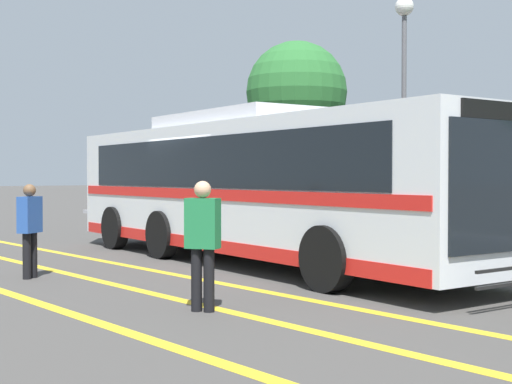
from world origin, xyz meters
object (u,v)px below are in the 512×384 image
Objects in this scene: parked_car_2 at (420,218)px; transit_bus at (256,184)px; parked_car_1 at (277,209)px; pedestrian_0 at (30,225)px; street_lamp at (404,60)px; parked_car_0 at (158,202)px; pedestrian_1 at (203,238)px; tree_0 at (296,92)px.

transit_bus is at bearing 173.31° from parked_car_2.
parked_car_1 is 10.35m from pedestrian_0.
parked_car_2 is at bearing -176.94° from transit_bus.
parked_car_0 is at bearing -169.05° from street_lamp.
parked_car_1 reaches higher than parked_car_0.
pedestrian_0 reaches higher than parked_car_2.
pedestrian_1 reaches higher than parked_car_0.
pedestrian_1 is 16.54m from tree_0.
pedestrian_0 is 0.96× the size of pedestrian_1.
street_lamp is (2.94, 2.25, 4.29)m from parked_car_1.
tree_0 is at bearing -62.46° from parked_car_0.
parked_car_2 is 5.44m from street_lamp.
tree_0 reaches higher than parked_car_1.
street_lamp is at bearing -158.68° from transit_bus.
transit_bus is 5.21m from pedestrian_1.
tree_0 is at bearing -79.39° from pedestrian_1.
parked_car_0 is 18.15m from pedestrian_1.
street_lamp reaches higher than parked_car_2.
transit_bus is at bearing -79.36° from pedestrian_1.
pedestrian_0 is 0.25× the size of tree_0.
street_lamp reaches higher than tree_0.
tree_0 is (-7.57, 3.07, 3.96)m from parked_car_2.
pedestrian_0 is (11.35, -9.74, 0.16)m from parked_car_0.
parked_car_1 reaches higher than parked_car_2.
transit_bus is 7.22m from parked_car_1.
street_lamp is (10.04, 1.94, 4.31)m from parked_car_0.
pedestrian_0 is at bearing -25.07° from pedestrian_1.
pedestrian_0 is (-0.79, -4.31, -0.67)m from transit_bus.
parked_car_1 is (7.10, -0.31, 0.02)m from parked_car_0.
street_lamp is at bearing 154.48° from pedestrian_0.
pedestrian_0 is at bearing -4.89° from transit_bus.
transit_bus is 1.74× the size of street_lamp.
street_lamp is (-5.57, 11.19, 4.10)m from pedestrian_1.
parked_car_2 is (12.35, -0.38, -0.04)m from parked_car_0.
transit_bus is 2.62× the size of parked_car_2.
parked_car_2 is 2.87× the size of pedestrian_0.
parked_car_1 is 12.35m from pedestrian_1.
street_lamp reaches higher than transit_bus.
street_lamp is at bearing -80.88° from parked_car_0.
pedestrian_1 is (15.61, -9.25, 0.21)m from parked_car_0.
street_lamp reaches higher than pedestrian_1.
parked_car_2 is at bearing -22.06° from tree_0.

